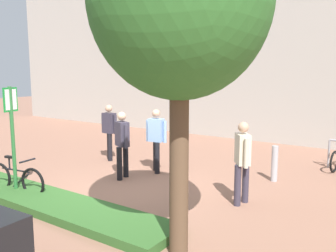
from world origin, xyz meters
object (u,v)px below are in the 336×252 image
at_px(tree_sidewalk, 180,0).
at_px(person_shirt_white, 156,136).
at_px(parking_sign_post, 12,125).
at_px(bollard_steel, 275,164).
at_px(person_casual_tan, 242,158).
at_px(person_suited_navy, 109,129).
at_px(bike_at_sign, 16,179).
at_px(person_suited_dark, 122,141).

distance_m(tree_sidewalk, person_shirt_white, 5.25).
bearing_deg(parking_sign_post, bollard_steel, 44.51).
bearing_deg(person_casual_tan, bollard_steel, 88.74).
xyz_separation_m(parking_sign_post, person_shirt_white, (1.43, 3.29, -0.59)).
distance_m(bollard_steel, person_suited_navy, 5.01).
relative_size(bollard_steel, person_shirt_white, 0.52).
relative_size(tree_sidewalk, bollard_steel, 5.67).
bearing_deg(person_shirt_white, bike_at_sign, -114.95).
bearing_deg(person_shirt_white, bollard_steel, 18.76).
relative_size(person_suited_dark, person_suited_navy, 1.00).
xyz_separation_m(bollard_steel, person_suited_dark, (-3.27, -1.98, 0.53)).
relative_size(bike_at_sign, person_shirt_white, 0.97).
relative_size(bollard_steel, person_casual_tan, 0.52).
distance_m(bike_at_sign, person_casual_tan, 4.99).
distance_m(bollard_steel, person_shirt_white, 3.14).
bearing_deg(person_suited_dark, parking_sign_post, -115.24).
xyz_separation_m(tree_sidewalk, person_shirt_white, (-2.94, 3.42, -2.70)).
bearing_deg(person_casual_tan, tree_sidewalk, -88.68).
height_order(parking_sign_post, person_shirt_white, parking_sign_post).
xyz_separation_m(parking_sign_post, person_suited_dark, (1.09, 2.31, -0.59)).
height_order(person_shirt_white, person_suited_navy, same).
distance_m(bike_at_sign, person_suited_dark, 2.61).
bearing_deg(person_casual_tan, person_suited_navy, 166.02).
relative_size(tree_sidewalk, person_suited_navy, 2.97).
height_order(tree_sidewalk, person_suited_dark, tree_sidewalk).
distance_m(bike_at_sign, bollard_steel, 6.12).
xyz_separation_m(tree_sidewalk, person_suited_navy, (-4.94, 3.68, -2.70)).
height_order(tree_sidewalk, person_casual_tan, tree_sidewalk).
relative_size(bike_at_sign, person_casual_tan, 0.97).
bearing_deg(tree_sidewalk, bike_at_sign, 177.63).
relative_size(tree_sidewalk, bike_at_sign, 3.05).
bearing_deg(person_suited_dark, tree_sidewalk, -36.51).
height_order(bike_at_sign, person_suited_dark, person_suited_dark).
relative_size(person_casual_tan, person_suited_navy, 1.00).
bearing_deg(parking_sign_post, person_shirt_white, 66.48).
distance_m(parking_sign_post, person_suited_navy, 3.65).
distance_m(person_suited_dark, person_casual_tan, 3.23).
distance_m(tree_sidewalk, bike_at_sign, 5.56).
xyz_separation_m(tree_sidewalk, bollard_steel, (-0.01, 4.41, -3.23)).
bearing_deg(parking_sign_post, person_suited_navy, 98.99).
relative_size(tree_sidewalk, person_suited_dark, 2.97).
height_order(tree_sidewalk, bollard_steel, tree_sidewalk).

